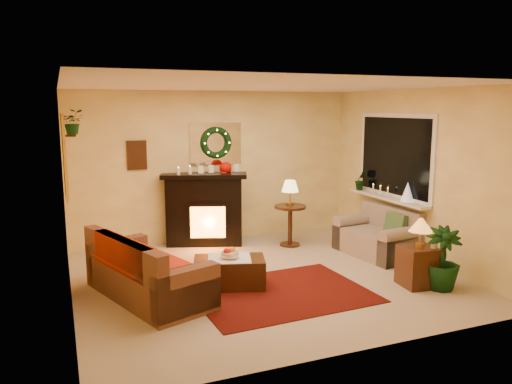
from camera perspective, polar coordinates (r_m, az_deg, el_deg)
name	(u,v)px	position (r m, az deg, el deg)	size (l,w,h in m)	color
floor	(265,278)	(6.96, 1.08, -9.82)	(5.00, 5.00, 0.00)	beige
ceiling	(266,85)	(6.57, 1.16, 12.08)	(5.00, 5.00, 0.00)	white
wall_back	(216,167)	(8.74, -4.63, 2.91)	(5.00, 5.00, 0.00)	#EFD88C
wall_front	(361,220)	(4.69, 11.89, -3.14)	(5.00, 5.00, 0.00)	#EFD88C
wall_left	(66,197)	(6.13, -20.94, -0.58)	(4.50, 4.50, 0.00)	#EFD88C
wall_right	(417,176)	(7.95, 17.97, 1.79)	(4.50, 4.50, 0.00)	#EFD88C
area_rug	(281,293)	(6.43, 2.86, -11.46)	(2.16, 1.62, 0.01)	#551E12
sofa	(148,263)	(6.32, -12.20, -7.99)	(0.82, 1.85, 0.80)	brown
red_throw	(139,259)	(6.44, -13.17, -7.45)	(0.76, 1.24, 0.02)	red
fireplace	(204,213)	(8.53, -5.93, -2.39)	(1.26, 0.40, 1.16)	black
poinsettia	(226,168)	(8.51, -3.51, 2.74)	(0.21, 0.21, 0.21)	#BC0700
mantel_candle_a	(178,173)	(8.27, -8.86, 2.16)	(0.06, 0.06, 0.17)	beige
mantel_candle_b	(190,172)	(8.34, -7.56, 2.25)	(0.07, 0.07, 0.20)	white
mantel_mirror	(216,144)	(8.69, -4.63, 5.52)	(0.92, 0.02, 0.72)	white
wreath	(216,143)	(8.65, -4.55, 5.63)	(0.55, 0.55, 0.11)	#194719
wall_art	(137,155)	(8.40, -13.47, 4.12)	(0.32, 0.03, 0.48)	#381E11
gold_mirror	(64,156)	(6.37, -21.05, 3.86)	(0.03, 0.84, 1.00)	gold
hanging_plant	(74,134)	(7.11, -20.13, 6.23)	(0.33, 0.28, 0.36)	#194719
loveseat	(376,229)	(8.13, 13.60, -4.15)	(0.75, 1.30, 0.75)	tan
window_frame	(395,156)	(8.34, 15.57, 3.99)	(0.03, 1.86, 1.36)	white
window_glass	(394,156)	(8.33, 15.49, 3.99)	(0.02, 1.70, 1.22)	black
window_sill	(387,198)	(8.37, 14.79, -0.66)	(0.22, 1.86, 0.04)	white
mini_tree	(408,192)	(8.01, 16.93, 0.03)	(0.20, 0.20, 0.30)	silver
sill_plant	(361,179)	(8.90, 11.87, 1.46)	(0.26, 0.21, 0.47)	#0F3913
side_table_round	(290,227)	(8.48, 3.91, -3.99)	(0.53, 0.53, 0.69)	black
lamp_cream	(290,195)	(8.36, 3.91, -0.30)	(0.29, 0.29, 0.44)	#FAE592
end_table_square	(418,266)	(6.94, 18.03, -8.04)	(0.43, 0.43, 0.53)	black
lamp_tiffany	(420,231)	(6.78, 18.29, -4.28)	(0.30, 0.30, 0.45)	orange
coffee_table	(229,271)	(6.60, -3.06, -9.03)	(0.91, 0.50, 0.38)	#563216
fruit_bowl	(230,254)	(6.50, -3.00, -7.10)	(0.24, 0.24, 0.05)	beige
floor_palm	(442,255)	(6.87, 20.52, -6.79)	(1.37, 1.37, 2.44)	#225C28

